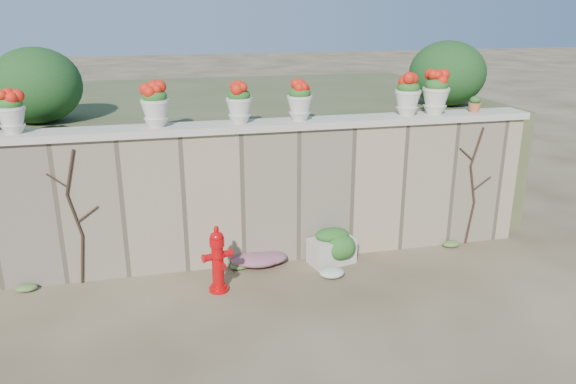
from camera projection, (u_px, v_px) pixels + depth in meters
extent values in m
plane|color=#493824|center=(299.00, 317.00, 6.93)|extent=(80.00, 80.00, 0.00)
cube|color=#968564|center=(269.00, 195.00, 8.27)|extent=(8.00, 0.40, 2.00)
cube|color=beige|center=(268.00, 125.00, 7.94)|extent=(8.10, 0.52, 0.10)
cube|color=#384C23|center=(237.00, 145.00, 11.23)|extent=(9.00, 6.00, 2.00)
ellipsoid|color=#143814|center=(36.00, 85.00, 8.19)|extent=(1.30, 1.30, 1.10)
ellipsoid|color=#143814|center=(447.00, 73.00, 9.64)|extent=(1.30, 1.30, 1.10)
cylinder|color=black|center=(82.00, 260.00, 7.69)|extent=(0.12, 0.04, 0.70)
cylinder|color=black|center=(75.00, 215.00, 7.48)|extent=(0.17, 0.04, 0.61)
cylinder|color=black|center=(70.00, 172.00, 7.29)|extent=(0.18, 0.04, 0.61)
cylinder|color=black|center=(88.00, 214.00, 7.51)|extent=(0.30, 0.02, 0.22)
cylinder|color=black|center=(57.00, 180.00, 7.28)|extent=(0.25, 0.02, 0.21)
cylinder|color=black|center=(470.00, 223.00, 8.99)|extent=(0.12, 0.04, 0.70)
cylinder|color=black|center=(472.00, 184.00, 8.78)|extent=(0.17, 0.04, 0.61)
cylinder|color=black|center=(477.00, 147.00, 8.59)|extent=(0.18, 0.04, 0.61)
cylinder|color=black|center=(482.00, 184.00, 8.81)|extent=(0.30, 0.02, 0.22)
cylinder|color=black|center=(466.00, 154.00, 8.58)|extent=(0.25, 0.02, 0.21)
cylinder|color=#BD070A|center=(219.00, 289.00, 7.57)|extent=(0.26, 0.26, 0.05)
cylinder|color=#BD070A|center=(218.00, 265.00, 7.46)|extent=(0.16, 0.16, 0.58)
cylinder|color=#BD070A|center=(217.00, 256.00, 7.41)|extent=(0.20, 0.20, 0.04)
cylinder|color=#BD070A|center=(217.00, 242.00, 7.35)|extent=(0.20, 0.20, 0.11)
ellipsoid|color=#BD070A|center=(217.00, 235.00, 7.32)|extent=(0.18, 0.18, 0.13)
cylinder|color=#BD070A|center=(216.00, 230.00, 7.30)|extent=(0.07, 0.07, 0.09)
cylinder|color=#BD070A|center=(208.00, 258.00, 7.35)|extent=(0.15, 0.13, 0.09)
cylinder|color=#BD070A|center=(227.00, 254.00, 7.48)|extent=(0.15, 0.13, 0.09)
cylinder|color=#BD070A|center=(221.00, 265.00, 7.36)|extent=(0.11, 0.11, 0.08)
cube|color=beige|center=(332.00, 251.00, 8.35)|extent=(0.73, 0.54, 0.38)
ellipsoid|color=#1E5119|center=(332.00, 235.00, 8.27)|extent=(0.57, 0.42, 0.20)
ellipsoid|color=#1E5119|center=(343.00, 246.00, 8.22)|extent=(0.66, 0.59, 0.62)
ellipsoid|color=#B52480|center=(259.00, 258.00, 8.26)|extent=(0.94, 0.63, 0.25)
ellipsoid|color=white|center=(328.00, 274.00, 7.87)|extent=(0.45, 0.36, 0.16)
ellipsoid|color=#1E5119|center=(10.00, 104.00, 7.07)|extent=(0.31, 0.31, 0.18)
ellipsoid|color=red|center=(9.00, 97.00, 7.05)|extent=(0.27, 0.27, 0.19)
ellipsoid|color=#1E5119|center=(154.00, 96.00, 7.46)|extent=(0.33, 0.33, 0.20)
ellipsoid|color=red|center=(154.00, 90.00, 7.43)|extent=(0.29, 0.29, 0.21)
ellipsoid|color=#1E5119|center=(239.00, 95.00, 7.71)|extent=(0.31, 0.31, 0.19)
ellipsoid|color=red|center=(239.00, 89.00, 7.69)|extent=(0.27, 0.27, 0.19)
ellipsoid|color=#1E5119|center=(300.00, 93.00, 7.90)|extent=(0.31, 0.31, 0.19)
ellipsoid|color=red|center=(300.00, 87.00, 7.88)|extent=(0.27, 0.27, 0.19)
ellipsoid|color=#1E5119|center=(408.00, 87.00, 8.26)|extent=(0.33, 0.33, 0.20)
ellipsoid|color=red|center=(409.00, 82.00, 8.24)|extent=(0.29, 0.29, 0.21)
ellipsoid|color=#1E5119|center=(437.00, 85.00, 8.35)|extent=(0.35, 0.35, 0.21)
ellipsoid|color=red|center=(437.00, 79.00, 8.33)|extent=(0.31, 0.31, 0.22)
ellipsoid|color=#1E5119|center=(475.00, 100.00, 8.58)|extent=(0.16, 0.16, 0.11)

